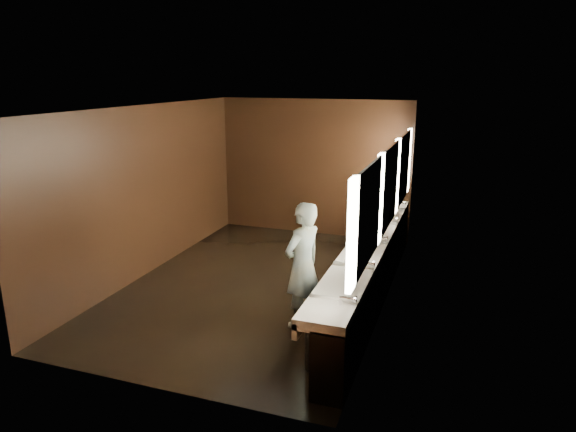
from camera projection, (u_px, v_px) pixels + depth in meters
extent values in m
plane|color=black|center=(260.00, 284.00, 8.26)|extent=(6.00, 6.00, 0.00)
cube|color=#2D2D2B|center=(257.00, 107.00, 7.52)|extent=(4.00, 6.00, 0.02)
cube|color=black|center=(314.00, 168.00, 10.62)|extent=(4.00, 0.02, 2.80)
cube|color=black|center=(146.00, 266.00, 5.16)|extent=(4.00, 0.02, 2.80)
cube|color=black|center=(147.00, 191.00, 8.52)|extent=(0.02, 6.00, 2.80)
cube|color=black|center=(389.00, 211.00, 7.26)|extent=(0.02, 6.00, 2.80)
cube|color=black|center=(374.00, 275.00, 7.58)|extent=(0.36, 5.40, 0.81)
cube|color=white|center=(369.00, 246.00, 7.49)|extent=(0.55, 5.40, 0.12)
cube|color=white|center=(352.00, 249.00, 7.59)|extent=(0.06, 5.40, 0.18)
cylinder|color=silver|center=(348.00, 298.00, 5.39)|extent=(0.18, 0.04, 0.04)
cylinder|color=silver|center=(368.00, 263.00, 6.39)|extent=(0.18, 0.04, 0.04)
cylinder|color=silver|center=(382.00, 238.00, 7.40)|extent=(0.18, 0.04, 0.04)
cylinder|color=silver|center=(393.00, 218.00, 8.40)|extent=(0.18, 0.04, 0.04)
cylinder|color=silver|center=(401.00, 203.00, 9.40)|extent=(0.18, 0.04, 0.04)
cube|color=white|center=(352.00, 235.00, 4.99)|extent=(0.06, 0.22, 1.15)
cube|color=white|center=(369.00, 215.00, 5.71)|extent=(0.03, 1.32, 1.15)
cube|color=white|center=(379.00, 199.00, 6.45)|extent=(0.06, 0.23, 1.15)
cube|color=white|center=(390.00, 187.00, 7.17)|extent=(0.03, 1.32, 1.15)
cube|color=white|center=(396.00, 176.00, 7.90)|extent=(0.06, 0.23, 1.15)
cube|color=white|center=(404.00, 168.00, 8.63)|extent=(0.03, 1.32, 1.15)
cube|color=white|center=(408.00, 161.00, 9.36)|extent=(0.06, 0.22, 1.15)
imported|color=#8FBDD6|center=(303.00, 265.00, 6.72)|extent=(0.63, 0.73, 1.70)
cylinder|color=black|center=(321.00, 346.00, 5.84)|extent=(0.43, 0.43, 0.55)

